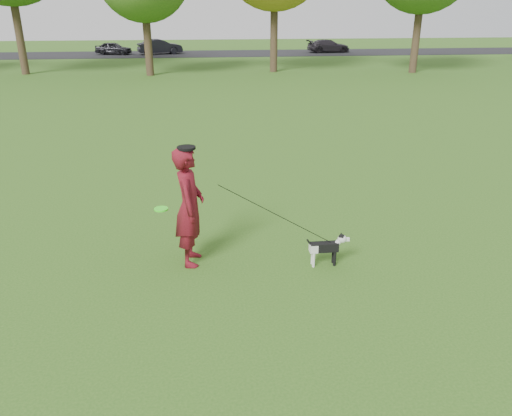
{
  "coord_description": "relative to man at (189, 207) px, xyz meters",
  "views": [
    {
      "loc": [
        -0.98,
        -7.35,
        4.16
      ],
      "look_at": [
        -0.11,
        0.44,
        0.95
      ],
      "focal_mm": 35.0,
      "sensor_mm": 36.0,
      "label": 1
    }
  ],
  "objects": [
    {
      "name": "man_held_items",
      "position": [
        1.43,
        -0.22,
        -0.11
      ],
      "size": [
        2.98,
        0.53,
        1.67
      ],
      "color": "#39FF20",
      "rests_on": "ground"
    },
    {
      "name": "road",
      "position": [
        1.23,
        39.57,
        -1.02
      ],
      "size": [
        120.0,
        7.0,
        0.02
      ],
      "primitive_type": "cube",
      "color": "black",
      "rests_on": "ground"
    },
    {
      "name": "car_left",
      "position": [
        -7.14,
        39.57,
        -0.47
      ],
      "size": [
        3.34,
        1.95,
        1.07
      ],
      "primitive_type": "imported",
      "rotation": [
        0.0,
        0.0,
        1.34
      ],
      "color": "black",
      "rests_on": "road"
    },
    {
      "name": "car_mid",
      "position": [
        -3.08,
        39.57,
        -0.37
      ],
      "size": [
        4.1,
        2.32,
        1.28
      ],
      "primitive_type": "imported",
      "rotation": [
        0.0,
        0.0,
        1.83
      ],
      "color": "black",
      "rests_on": "road"
    },
    {
      "name": "car_right",
      "position": [
        12.33,
        39.57,
        -0.44
      ],
      "size": [
        4.04,
        1.88,
        1.14
      ],
      "primitive_type": "imported",
      "rotation": [
        0.0,
        0.0,
        1.64
      ],
      "color": "black",
      "rests_on": "road"
    },
    {
      "name": "man",
      "position": [
        0.0,
        0.0,
        0.0
      ],
      "size": [
        0.55,
        0.79,
        2.06
      ],
      "primitive_type": "imported",
      "rotation": [
        0.0,
        0.0,
        1.49
      ],
      "color": "#530B10",
      "rests_on": "ground"
    },
    {
      "name": "ground",
      "position": [
        1.23,
        -0.43,
        -1.03
      ],
      "size": [
        120.0,
        120.0,
        0.0
      ],
      "primitive_type": "plane",
      "color": "#285116",
      "rests_on": "ground"
    },
    {
      "name": "dog",
      "position": [
        2.3,
        -0.38,
        -0.67
      ],
      "size": [
        0.77,
        0.15,
        0.58
      ],
      "color": "black",
      "rests_on": "ground"
    }
  ]
}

